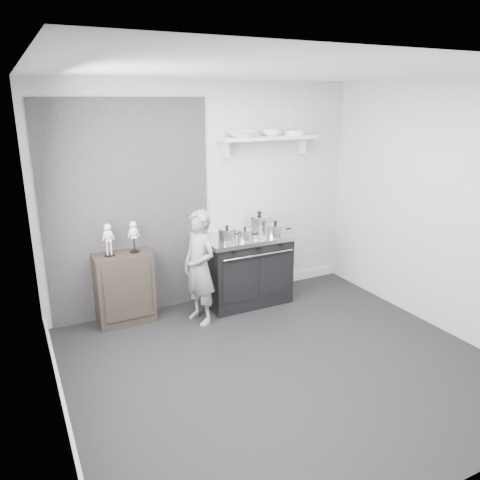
% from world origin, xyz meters
% --- Properties ---
extents(ground, '(4.00, 4.00, 0.00)m').
position_xyz_m(ground, '(0.00, 0.00, 0.00)').
color(ground, black).
rests_on(ground, ground).
extents(room_shell, '(4.02, 3.62, 2.71)m').
position_xyz_m(room_shell, '(-0.09, 0.15, 1.64)').
color(room_shell, silver).
rests_on(room_shell, ground).
extents(wall_shelf, '(1.30, 0.26, 0.24)m').
position_xyz_m(wall_shelf, '(0.80, 1.68, 2.01)').
color(wall_shelf, silver).
rests_on(wall_shelf, room_shell).
extents(stove, '(1.09, 0.68, 0.87)m').
position_xyz_m(stove, '(0.38, 1.48, 0.44)').
color(stove, black).
rests_on(stove, ground).
extents(side_cabinet, '(0.63, 0.37, 0.82)m').
position_xyz_m(side_cabinet, '(-1.11, 1.61, 0.41)').
color(side_cabinet, black).
rests_on(side_cabinet, ground).
extents(child, '(0.43, 0.55, 1.32)m').
position_xyz_m(child, '(-0.34, 1.21, 0.66)').
color(child, slate).
rests_on(child, ground).
extents(pot_front_left, '(0.30, 0.21, 0.20)m').
position_xyz_m(pot_front_left, '(0.07, 1.36, 0.96)').
color(pot_front_left, silver).
rests_on(pot_front_left, stove).
extents(pot_back_right, '(0.39, 0.30, 0.26)m').
position_xyz_m(pot_back_right, '(0.63, 1.58, 0.98)').
color(pot_back_right, silver).
rests_on(pot_back_right, stove).
extents(pot_front_right, '(0.35, 0.27, 0.20)m').
position_xyz_m(pot_front_right, '(0.69, 1.29, 0.95)').
color(pot_front_right, silver).
rests_on(pot_front_right, stove).
extents(pot_front_center, '(0.27, 0.18, 0.17)m').
position_xyz_m(pot_front_center, '(0.28, 1.30, 0.94)').
color(pot_front_center, silver).
rests_on(pot_front_center, stove).
extents(skeleton_full, '(0.12, 0.08, 0.42)m').
position_xyz_m(skeleton_full, '(-1.24, 1.61, 1.03)').
color(skeleton_full, silver).
rests_on(skeleton_full, side_cabinet).
extents(skeleton_torso, '(0.12, 0.07, 0.42)m').
position_xyz_m(skeleton_torso, '(-0.96, 1.61, 1.03)').
color(skeleton_torso, silver).
rests_on(skeleton_torso, side_cabinet).
extents(bowl_large, '(0.32, 0.32, 0.08)m').
position_xyz_m(bowl_large, '(0.42, 1.67, 2.08)').
color(bowl_large, white).
rests_on(bowl_large, wall_shelf).
extents(bowl_small, '(0.24, 0.24, 0.07)m').
position_xyz_m(bowl_small, '(0.84, 1.67, 2.08)').
color(bowl_small, white).
rests_on(bowl_small, wall_shelf).
extents(plate_stack, '(0.26, 0.26, 0.06)m').
position_xyz_m(plate_stack, '(1.16, 1.67, 2.07)').
color(plate_stack, white).
rests_on(plate_stack, wall_shelf).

